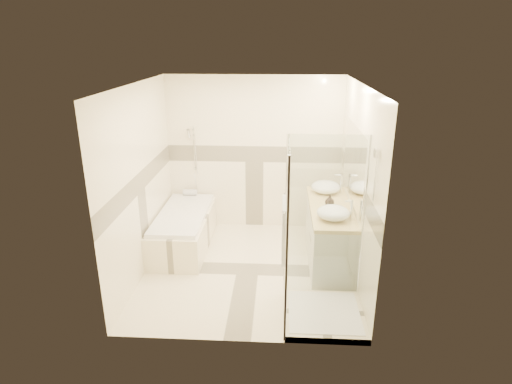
# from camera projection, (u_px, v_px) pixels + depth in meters

# --- Properties ---
(room) EXTENTS (2.82, 3.02, 2.52)m
(room) POSITION_uv_depth(u_px,v_px,m) (251.00, 183.00, 5.51)
(room) COLOR #F9ECC6
(room) RESTS_ON ground
(bathtub) EXTENTS (0.75, 1.70, 0.56)m
(bathtub) POSITION_uv_depth(u_px,v_px,m) (184.00, 228.00, 6.49)
(bathtub) COLOR #FEF1CB
(bathtub) RESTS_ON ground
(vanity) EXTENTS (0.58, 1.62, 0.85)m
(vanity) POSITION_uv_depth(u_px,v_px,m) (329.00, 234.00, 6.00)
(vanity) COLOR white
(vanity) RESTS_ON ground
(shower_enclosure) EXTENTS (0.96, 0.93, 2.04)m
(shower_enclosure) POSITION_uv_depth(u_px,v_px,m) (315.00, 276.00, 4.80)
(shower_enclosure) COLOR #FEF1CB
(shower_enclosure) RESTS_ON ground
(vessel_sink_near) EXTENTS (0.43, 0.43, 0.17)m
(vessel_sink_near) POSITION_uv_depth(u_px,v_px,m) (326.00, 187.00, 6.34)
(vessel_sink_near) COLOR white
(vessel_sink_near) RESTS_ON vanity
(vessel_sink_far) EXTENTS (0.42, 0.42, 0.17)m
(vessel_sink_far) POSITION_uv_depth(u_px,v_px,m) (333.00, 213.00, 5.41)
(vessel_sink_far) COLOR white
(vessel_sink_far) RESTS_ON vanity
(faucet_near) EXTENTS (0.12, 0.03, 0.29)m
(faucet_near) POSITION_uv_depth(u_px,v_px,m) (341.00, 182.00, 6.30)
(faucet_near) COLOR silver
(faucet_near) RESTS_ON vanity
(faucet_far) EXTENTS (0.11, 0.03, 0.26)m
(faucet_far) POSITION_uv_depth(u_px,v_px,m) (351.00, 208.00, 5.38)
(faucet_far) COLOR silver
(faucet_far) RESTS_ON vanity
(amenity_bottle_a) EXTENTS (0.08, 0.08, 0.14)m
(amenity_bottle_a) POSITION_uv_depth(u_px,v_px,m) (330.00, 203.00, 5.77)
(amenity_bottle_a) COLOR black
(amenity_bottle_a) RESTS_ON vanity
(amenity_bottle_b) EXTENTS (0.14, 0.14, 0.16)m
(amenity_bottle_b) POSITION_uv_depth(u_px,v_px,m) (330.00, 201.00, 5.82)
(amenity_bottle_b) COLOR black
(amenity_bottle_b) RESTS_ON vanity
(folded_towels) EXTENTS (0.20, 0.29, 0.08)m
(folded_towels) POSITION_uv_depth(u_px,v_px,m) (325.00, 188.00, 6.44)
(folded_towels) COLOR silver
(folded_towels) RESTS_ON vanity
(rolled_towel) EXTENTS (0.22, 0.10, 0.10)m
(rolled_towel) POSITION_uv_depth(u_px,v_px,m) (190.00, 192.00, 7.08)
(rolled_towel) COLOR silver
(rolled_towel) RESTS_ON bathtub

